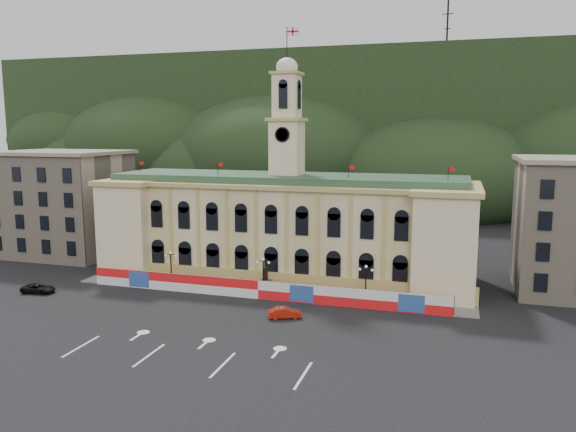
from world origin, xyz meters
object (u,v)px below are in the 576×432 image
(statue, at_px, (266,284))
(lamp_center, at_px, (263,273))
(red_sedan, at_px, (285,313))
(black_suv, at_px, (38,288))

(statue, bearing_deg, lamp_center, -90.00)
(red_sedan, relative_size, black_suv, 0.88)
(black_suv, bearing_deg, statue, -80.59)
(statue, xyz_separation_m, black_suv, (-30.00, -9.32, -0.55))
(statue, relative_size, red_sedan, 0.88)
(statue, height_order, red_sedan, statue)
(red_sedan, bearing_deg, statue, 6.51)
(statue, bearing_deg, black_suv, -162.74)
(statue, height_order, black_suv, statue)
(red_sedan, distance_m, black_suv, 35.67)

